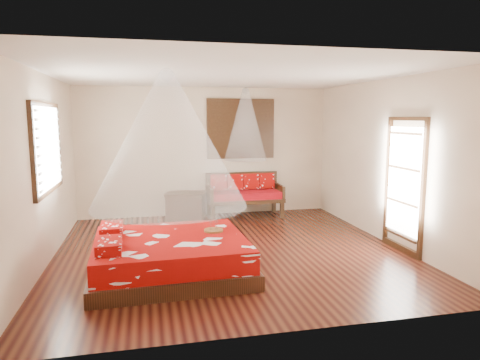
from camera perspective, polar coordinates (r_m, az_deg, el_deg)
name	(u,v)px	position (r m, az deg, el deg)	size (l,w,h in m)	color
room	(230,165)	(6.77, -1.40, 1.99)	(5.54, 5.54, 2.84)	black
bed	(170,256)	(6.09, -9.37, -9.91)	(2.19, 1.99, 0.64)	black
daybed	(244,193)	(9.35, 0.55, -1.70)	(1.63, 0.72, 0.94)	black
storage_chest	(186,205)	(9.28, -7.19, -3.34)	(0.95, 0.81, 0.56)	black
shutter_panel	(241,129)	(9.55, 0.10, 6.84)	(1.52, 0.06, 1.32)	black
window_left	(48,148)	(6.96, -24.26, 3.92)	(0.10, 1.74, 1.34)	black
glazed_door	(404,186)	(7.29, 21.03, -0.73)	(0.08, 1.02, 2.16)	black
wine_tray	(214,227)	(6.28, -3.55, -6.31)	(0.28, 0.28, 0.22)	brown
mosquito_net_main	(168,140)	(5.80, -9.55, 5.29)	(2.11, 2.11, 1.80)	white
mosquito_net_daybed	(246,125)	(9.09, 0.74, 7.40)	(0.91, 0.91, 1.50)	white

